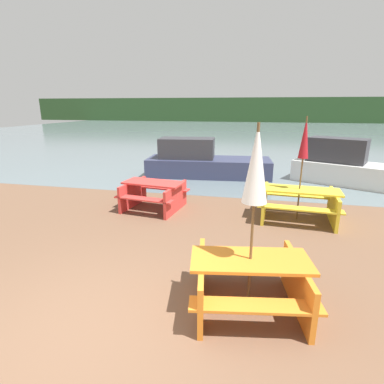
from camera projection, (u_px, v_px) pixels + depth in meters
ground_plane at (83, 336)px, 3.61m from camera, size 60.00×60.00×0.00m
water at (240, 131)px, 32.75m from camera, size 60.00×50.00×0.00m
far_treeline at (248, 110)px, 50.97m from camera, size 80.00×1.60×4.00m
picnic_table_orange at (249, 278)px, 4.04m from camera, size 1.78×1.62×0.72m
picnic_table_red at (154, 193)px, 7.95m from camera, size 1.72×1.57×0.74m
picnic_table_yellow at (298, 201)px, 7.20m from camera, size 1.95×1.51×0.77m
umbrella_crimson at (305, 140)px, 6.80m from camera, size 0.23×0.23×2.45m
umbrella_white at (256, 166)px, 3.61m from camera, size 0.32×0.32×2.49m
boat at (203, 162)px, 11.75m from camera, size 4.87×2.00×1.47m
boat_second at (353, 168)px, 10.41m from camera, size 4.43×3.00×1.59m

